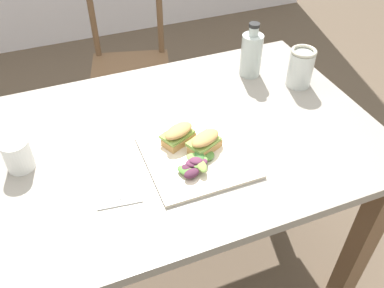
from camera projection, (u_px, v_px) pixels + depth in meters
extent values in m
plane|color=brown|center=(170.00, 256.00, 1.78)|extent=(8.64, 8.64, 0.00)
cube|color=gray|center=(155.00, 144.00, 1.24)|extent=(1.39, 0.83, 0.03)
cube|color=brown|center=(362.00, 241.00, 1.42)|extent=(0.07, 0.07, 0.71)
cube|color=brown|center=(265.00, 125.00, 1.90)|extent=(0.07, 0.07, 0.71)
cylinder|color=brown|center=(102.00, 129.00, 2.10)|extent=(0.03, 0.03, 0.43)
cylinder|color=brown|center=(168.00, 125.00, 2.12)|extent=(0.03, 0.03, 0.43)
cylinder|color=brown|center=(105.00, 92.00, 2.35)|extent=(0.03, 0.03, 0.43)
cylinder|color=brown|center=(164.00, 88.00, 2.38)|extent=(0.03, 0.03, 0.43)
cube|color=brown|center=(131.00, 72.00, 2.09)|extent=(0.49, 0.49, 0.02)
cylinder|color=brown|center=(93.00, 18.00, 2.06)|extent=(0.03, 0.03, 0.42)
cylinder|color=brown|center=(160.00, 15.00, 2.09)|extent=(0.03, 0.03, 0.42)
cube|color=beige|center=(197.00, 156.00, 1.17)|extent=(0.29, 0.29, 0.01)
cube|color=tan|center=(205.00, 147.00, 1.18)|extent=(0.11, 0.09, 0.02)
cube|color=#84A84C|center=(204.00, 142.00, 1.17)|extent=(0.11, 0.09, 0.01)
ellipsoid|color=tan|center=(205.00, 138.00, 1.16)|extent=(0.11, 0.09, 0.02)
cube|color=tan|center=(179.00, 139.00, 1.21)|extent=(0.11, 0.09, 0.02)
cube|color=#84A84C|center=(177.00, 134.00, 1.20)|extent=(0.11, 0.09, 0.01)
ellipsoid|color=tan|center=(178.00, 131.00, 1.18)|extent=(0.11, 0.09, 0.02)
ellipsoid|color=#4C2338|center=(186.00, 169.00, 1.12)|extent=(0.05, 0.04, 0.02)
ellipsoid|color=#84A84C|center=(201.00, 165.00, 1.11)|extent=(0.03, 0.06, 0.01)
ellipsoid|color=#6B9E47|center=(199.00, 162.00, 1.12)|extent=(0.06, 0.06, 0.01)
ellipsoid|color=#602D47|center=(196.00, 161.00, 1.12)|extent=(0.05, 0.04, 0.01)
ellipsoid|color=#4C2338|center=(193.00, 173.00, 1.10)|extent=(0.05, 0.04, 0.02)
ellipsoid|color=#602D47|center=(196.00, 162.00, 1.12)|extent=(0.07, 0.05, 0.01)
ellipsoid|color=#4C2338|center=(197.00, 164.00, 1.13)|extent=(0.05, 0.05, 0.01)
ellipsoid|color=#3D7033|center=(199.00, 157.00, 1.14)|extent=(0.04, 0.06, 0.01)
ellipsoid|color=#518438|center=(187.00, 171.00, 1.11)|extent=(0.06, 0.07, 0.01)
ellipsoid|color=#518438|center=(207.00, 156.00, 1.16)|extent=(0.06, 0.06, 0.01)
ellipsoid|color=#518438|center=(199.00, 160.00, 1.14)|extent=(0.06, 0.06, 0.01)
ellipsoid|color=#6B9E47|center=(197.00, 158.00, 1.13)|extent=(0.07, 0.07, 0.01)
cube|color=white|center=(115.00, 175.00, 1.12)|extent=(0.14, 0.24, 0.00)
cube|color=silver|center=(116.00, 180.00, 1.10)|extent=(0.03, 0.14, 0.00)
cube|color=silver|center=(112.00, 157.00, 1.17)|extent=(0.03, 0.05, 0.00)
cube|color=#38383D|center=(115.00, 155.00, 1.18)|extent=(0.01, 0.03, 0.00)
cube|color=#38383D|center=(112.00, 155.00, 1.17)|extent=(0.01, 0.03, 0.00)
cube|color=#38383D|center=(109.00, 156.00, 1.17)|extent=(0.01, 0.03, 0.00)
cylinder|color=#472819|center=(251.00, 61.00, 1.48)|extent=(0.07, 0.07, 0.11)
cylinder|color=#B2BCB7|center=(251.00, 55.00, 1.46)|extent=(0.08, 0.08, 0.16)
cylinder|color=#B2BCB7|center=(254.00, 31.00, 1.40)|extent=(0.03, 0.03, 0.03)
cylinder|color=black|center=(254.00, 25.00, 1.39)|extent=(0.04, 0.04, 0.01)
cylinder|color=gold|center=(300.00, 72.00, 1.43)|extent=(0.08, 0.08, 0.10)
cylinder|color=silver|center=(300.00, 69.00, 1.42)|extent=(0.09, 0.09, 0.13)
torus|color=#B7B29E|center=(304.00, 51.00, 1.37)|extent=(0.09, 0.09, 0.01)
cylinder|color=white|center=(18.00, 155.00, 1.12)|extent=(0.08, 0.08, 0.09)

